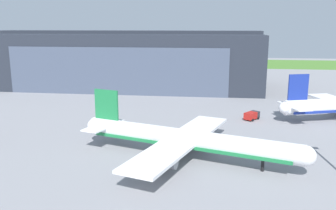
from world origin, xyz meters
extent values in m
plane|color=gray|center=(0.00, 0.00, 0.00)|extent=(440.00, 440.00, 0.00)
cube|color=#497B2E|center=(0.00, 176.28, 0.04)|extent=(440.00, 56.00, 0.08)
cube|color=#232833|center=(-24.69, 80.27, 10.63)|extent=(105.01, 39.80, 21.25)
cube|color=#424C60|center=(-24.69, 60.22, 8.50)|extent=(79.81, 0.30, 17.00)
cube|color=#232833|center=(-24.69, 80.27, 21.85)|extent=(105.01, 9.55, 1.20)
sphere|color=white|center=(28.46, 29.07, 3.97)|extent=(3.04, 3.04, 3.04)
cube|color=navy|center=(31.63, 30.11, 9.23)|extent=(5.27, 2.07, 6.62)
cube|color=white|center=(31.75, 27.06, 4.36)|extent=(5.26, 6.35, 0.28)
cube|color=white|center=(29.92, 32.63, 4.36)|extent=(5.26, 6.35, 0.28)
cube|color=white|center=(44.62, 43.98, 3.48)|extent=(11.36, 17.39, 0.56)
cylinder|color=white|center=(5.54, 0.46, 3.87)|extent=(41.24, 16.32, 3.62)
sphere|color=white|center=(25.60, -5.98, 3.87)|extent=(3.47, 3.47, 3.47)
sphere|color=white|center=(-14.53, 6.90, 3.87)|extent=(2.82, 2.82, 2.82)
cube|color=#1E7A42|center=(5.54, 0.46, 2.87)|extent=(38.04, 15.32, 0.63)
cube|color=#1E7A42|center=(-11.32, 5.87, 8.76)|extent=(5.34, 2.05, 6.15)
cube|color=white|center=(-12.96, 3.52, 4.23)|extent=(5.16, 5.98, 0.28)
cube|color=white|center=(-11.29, 8.73, 4.23)|extent=(5.16, 5.98, 0.28)
cube|color=white|center=(1.81, -8.41, 3.42)|extent=(11.67, 18.42, 0.56)
cube|color=white|center=(7.66, 9.85, 3.42)|extent=(11.67, 18.42, 0.56)
cylinder|color=gray|center=(2.99, -7.35, 2.12)|extent=(3.88, 2.95, 1.99)
cylinder|color=gray|center=(8.00, 8.29, 2.12)|extent=(3.88, 2.95, 1.99)
cylinder|color=black|center=(19.18, -3.92, 1.03)|extent=(0.56, 0.56, 2.06)
cylinder|color=black|center=(3.35, -0.83, 1.03)|extent=(0.56, 0.56, 2.06)
cylinder|color=black|center=(4.51, 2.79, 1.03)|extent=(0.56, 0.56, 2.06)
cube|color=#2D2D33|center=(21.55, 32.60, 1.20)|extent=(2.56, 2.37, 1.71)
cube|color=#AD1E19|center=(20.16, 30.69, 1.21)|extent=(3.77, 4.03, 1.72)
cylinder|color=black|center=(22.34, 31.67, 0.35)|extent=(0.62, 0.72, 0.70)
cylinder|color=black|center=(20.43, 33.08, 0.35)|extent=(0.62, 0.72, 0.70)
cylinder|color=black|center=(20.67, 29.39, 0.35)|extent=(0.62, 0.72, 0.70)
cylinder|color=black|center=(18.75, 30.79, 0.35)|extent=(0.62, 0.72, 0.70)
camera|label=1|loc=(10.77, -63.94, 24.73)|focal=38.59mm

